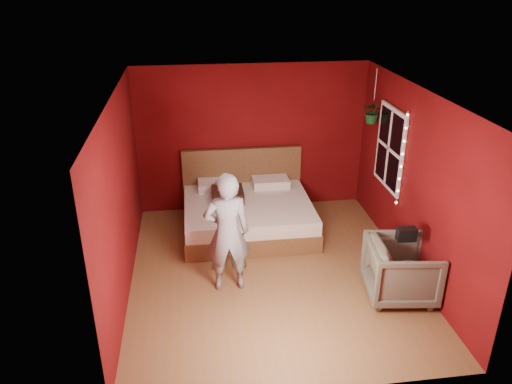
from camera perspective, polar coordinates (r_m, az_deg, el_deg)
floor at (r=7.33m, az=1.82°, el=-9.19°), size 4.50×4.50×0.00m
room_walls at (r=6.55m, az=2.02°, el=3.15°), size 4.04×4.54×2.62m
window at (r=7.96m, az=15.04°, el=4.85°), size 0.05×0.97×1.27m
fairy_lights at (r=7.50m, az=16.32°, el=3.49°), size 0.04×0.04×1.45m
bed at (r=8.36m, az=-1.01°, el=-2.27°), size 2.10×1.79×1.16m
person at (r=6.60m, az=-3.33°, el=-4.67°), size 0.63×0.43×1.70m
armchair at (r=6.92m, az=16.27°, el=-8.53°), size 0.98×0.96×0.80m
handbag at (r=6.75m, az=16.82°, el=-4.64°), size 0.26×0.14×0.18m
throw_pillow at (r=8.23m, az=-3.26°, el=-0.32°), size 0.52×0.52×0.18m
hanging_plant at (r=8.37m, az=13.22°, el=8.92°), size 0.43×0.40×0.88m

